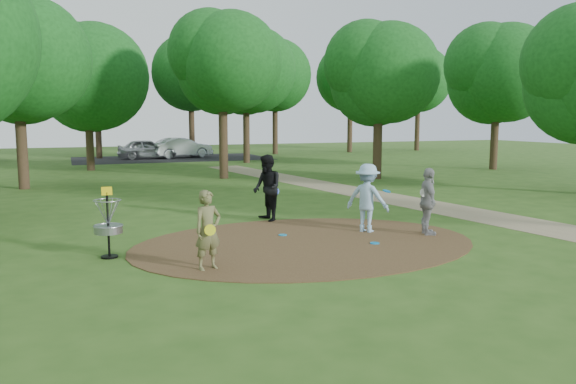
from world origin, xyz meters
name	(u,v)px	position (x,y,z in m)	size (l,w,h in m)	color
ground	(306,243)	(0.00, 0.00, 0.00)	(100.00, 100.00, 0.00)	#2D5119
dirt_clearing	(306,243)	(0.00, 0.00, 0.01)	(8.40, 8.40, 0.02)	#47301C
footpath	(470,213)	(6.50, 2.00, 0.01)	(2.00, 40.00, 0.01)	#8C7A5B
parking_lot	(171,158)	(2.00, 30.00, 0.00)	(14.00, 8.00, 0.01)	black
player_observer_with_disc	(208,230)	(-2.74, -1.44, 0.80)	(0.67, 0.54, 1.59)	brown
player_throwing_with_disc	(367,198)	(2.03, 0.66, 0.90)	(1.40, 1.33, 1.81)	#96BDE0
player_walking_with_disc	(267,188)	(0.12, 3.17, 0.97)	(0.81, 1.00, 1.94)	black
player_waiting_with_disc	(428,202)	(3.28, -0.24, 0.87)	(0.73, 1.10, 1.73)	#949396
disc_ground_cyan	(283,235)	(-0.22, 1.01, 0.03)	(0.22, 0.22, 0.02)	#1680B6
disc_ground_blue	(375,243)	(1.48, -0.68, 0.03)	(0.22, 0.22, 0.02)	#0C85D4
disc_ground_red	(213,237)	(-1.93, 1.46, 0.03)	(0.22, 0.22, 0.02)	red
car_left	(147,149)	(0.27, 30.11, 0.73)	(1.73, 4.29, 1.46)	#96989D
car_right	(181,148)	(2.83, 30.33, 0.76)	(1.61, 4.61, 1.52)	#B1B6BA
disc_golf_basket	(108,218)	(-4.50, 0.30, 0.87)	(0.63, 0.63, 1.54)	black
tree_ring	(257,61)	(1.63, 8.48, 5.12)	(36.97, 45.42, 8.78)	#332316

